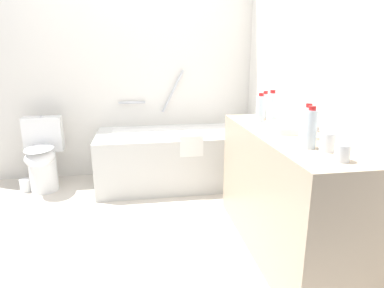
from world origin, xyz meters
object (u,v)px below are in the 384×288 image
object	(u,v)px
drinking_glass_2	(305,135)
water_bottle_0	(308,122)
water_bottle_4	(272,108)
toilet	(42,156)
water_bottle_2	(265,105)
water_bottle_1	(310,129)
bathtub	(177,156)
drinking_glass_1	(260,114)
drinking_glass_0	(342,153)
sink_basin	(285,128)
sink_faucet	(311,125)
toilet_paper_roll	(26,185)
drinking_glass_3	(327,142)
water_bottle_3	(260,108)

from	to	relation	value
drinking_glass_2	water_bottle_0	bearing A→B (deg)	56.00
water_bottle_4	drinking_glass_2	distance (m)	0.52
toilet	water_bottle_2	size ratio (longest dim) A/B	3.43
toilet	water_bottle_1	distance (m)	2.62
bathtub	drinking_glass_1	xyz separation A→B (m)	(0.56, -0.87, 0.58)
water_bottle_0	drinking_glass_0	distance (m)	0.45
water_bottle_2	drinking_glass_1	size ratio (longest dim) A/B	2.62
drinking_glass_1	toilet	bearing A→B (deg)	154.61
toilet	water_bottle_0	distance (m)	2.56
toilet	sink_basin	distance (m)	2.39
sink_basin	drinking_glass_2	xyz separation A→B (m)	(-0.02, -0.30, 0.02)
sink_faucet	toilet_paper_roll	world-z (taller)	sink_faucet
drinking_glass_0	toilet_paper_roll	bearing A→B (deg)	137.18
toilet	sink_faucet	bearing A→B (deg)	55.85
toilet	sink_faucet	xyz separation A→B (m)	(2.11, -1.32, 0.52)
toilet	drinking_glass_3	xyz separation A→B (m)	(1.94, -1.81, 0.54)
sink_basin	drinking_glass_2	bearing A→B (deg)	-92.97
drinking_glass_1	water_bottle_0	bearing A→B (deg)	-84.58
toilet	sink_faucet	size ratio (longest dim) A/B	4.83
sink_basin	drinking_glass_2	world-z (taller)	drinking_glass_2
sink_basin	water_bottle_1	bearing A→B (deg)	-97.52
water_bottle_0	sink_faucet	bearing A→B (deg)	56.24
water_bottle_2	water_bottle_4	distance (m)	0.25
water_bottle_1	water_bottle_3	size ratio (longest dim) A/B	1.07
bathtub	toilet	bearing A→B (deg)	178.41
water_bottle_1	sink_basin	bearing A→B (deg)	82.48
bathtub	water_bottle_1	distance (m)	1.89
drinking_glass_0	drinking_glass_2	xyz separation A→B (m)	(0.00, 0.36, -0.00)
sink_basin	sink_faucet	xyz separation A→B (m)	(0.18, 0.00, 0.01)
water_bottle_0	drinking_glass_1	world-z (taller)	water_bottle_0
sink_faucet	water_bottle_0	bearing A→B (deg)	-123.76
drinking_glass_0	drinking_glass_1	distance (m)	1.07
toilet	drinking_glass_1	xyz separation A→B (m)	(1.91, -0.90, 0.53)
sink_basin	water_bottle_2	distance (m)	0.47
bathtub	water_bottle_3	world-z (taller)	bathtub
bathtub	toilet_paper_roll	size ratio (longest dim) A/B	12.82
water_bottle_2	drinking_glass_3	size ratio (longest dim) A/B	2.18
water_bottle_1	water_bottle_2	distance (m)	0.89
drinking_glass_1	drinking_glass_2	bearing A→B (deg)	-89.29
drinking_glass_0	drinking_glass_2	size ratio (longest dim) A/B	1.01
toilet	toilet_paper_roll	size ratio (longest dim) A/B	5.81
water_bottle_2	drinking_glass_3	distance (m)	0.96
sink_faucet	water_bottle_3	bearing A→B (deg)	125.63
water_bottle_2	water_bottle_1	bearing A→B (deg)	-95.90
bathtub	drinking_glass_2	size ratio (longest dim) A/B	20.15
water_bottle_4	water_bottle_1	bearing A→B (deg)	-94.21
toilet_paper_roll	toilet	bearing A→B (deg)	10.66
toilet	water_bottle_4	size ratio (longest dim) A/B	2.97
sink_faucet	water_bottle_0	world-z (taller)	water_bottle_0
water_bottle_0	drinking_glass_1	distance (m)	0.64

